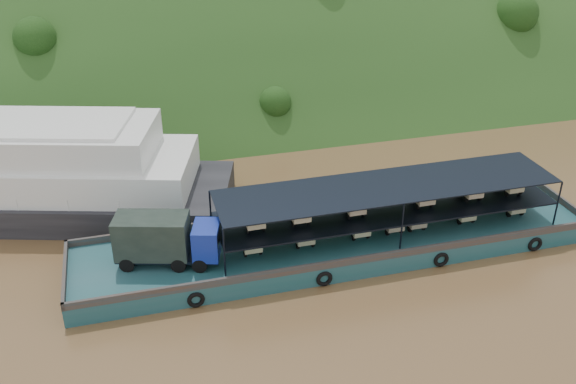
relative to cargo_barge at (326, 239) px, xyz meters
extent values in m
plane|color=brown|center=(0.30, 0.38, -1.11)|extent=(160.00, 160.00, 0.00)
cube|color=#193513|center=(0.30, 36.38, -1.11)|extent=(140.00, 39.60, 39.60)
cube|color=#164B4E|center=(0.74, 0.02, -0.51)|extent=(35.00, 7.00, 1.20)
cube|color=#592D19|center=(0.74, 3.42, 0.34)|extent=(35.00, 0.20, 0.50)
cube|color=#592D19|center=(0.74, -3.38, 0.34)|extent=(35.00, 0.20, 0.50)
cube|color=#592D19|center=(18.14, 0.02, 0.34)|extent=(0.20, 7.00, 0.50)
cube|color=#592D19|center=(-16.66, 0.02, 0.34)|extent=(0.20, 7.00, 0.50)
torus|color=black|center=(-9.26, -3.53, -0.56)|extent=(1.06, 0.26, 1.06)
torus|color=black|center=(-1.26, -3.53, -0.56)|extent=(1.06, 0.26, 1.06)
torus|color=black|center=(6.74, -3.53, -0.56)|extent=(1.06, 0.26, 1.06)
torus|color=black|center=(13.74, -3.53, -0.56)|extent=(1.06, 0.26, 1.06)
cylinder|color=black|center=(-12.97, -0.39, 0.55)|extent=(0.98, 0.57, 0.93)
cylinder|color=black|center=(-12.42, 1.49, 0.55)|extent=(0.98, 0.57, 0.93)
cylinder|color=black|center=(-9.93, -1.28, 0.55)|extent=(0.98, 0.57, 0.93)
cylinder|color=black|center=(-9.38, 0.60, 0.55)|extent=(0.98, 0.57, 0.93)
cylinder|color=black|center=(-8.68, -1.64, 0.55)|extent=(0.98, 0.57, 0.93)
cylinder|color=black|center=(-8.13, 0.23, 0.55)|extent=(0.98, 0.57, 0.93)
cube|color=black|center=(-10.37, -0.13, 0.69)|extent=(6.64, 3.74, 0.19)
cube|color=#162A99|center=(-8.05, -0.81, 1.76)|extent=(2.14, 2.59, 2.05)
cube|color=black|center=(-7.29, -1.03, 2.13)|extent=(0.58, 1.80, 0.84)
cube|color=black|center=(-11.26, 0.13, 2.04)|extent=(4.91, 3.40, 2.60)
cube|color=black|center=(4.24, 0.02, 1.75)|extent=(23.00, 5.00, 0.12)
cube|color=black|center=(4.24, 0.02, 3.39)|extent=(23.00, 5.00, 0.08)
cylinder|color=black|center=(-7.26, -2.48, 1.74)|extent=(0.12, 0.12, 3.30)
cylinder|color=black|center=(-7.26, 2.52, 1.74)|extent=(0.12, 0.12, 3.30)
cylinder|color=black|center=(4.24, -2.48, 1.74)|extent=(0.12, 0.12, 3.30)
cylinder|color=black|center=(4.24, 2.52, 1.74)|extent=(0.12, 0.12, 3.30)
cylinder|color=black|center=(15.74, -2.48, 1.74)|extent=(0.12, 0.12, 3.30)
cylinder|color=black|center=(15.74, 2.52, 1.74)|extent=(0.12, 0.12, 3.30)
cylinder|color=black|center=(-5.17, 1.07, 0.35)|extent=(0.12, 0.52, 0.52)
cylinder|color=black|center=(-5.67, -0.73, 0.35)|extent=(0.14, 0.52, 0.52)
cylinder|color=black|center=(-4.67, -0.73, 0.35)|extent=(0.14, 0.52, 0.52)
cube|color=beige|center=(-5.17, -0.38, 0.69)|extent=(1.15, 1.50, 0.44)
cube|color=#AC0B16|center=(-5.17, 0.77, 0.87)|extent=(0.55, 0.80, 0.80)
cube|color=#AC0B16|center=(-5.17, 0.57, 1.37)|extent=(0.50, 0.10, 0.10)
cylinder|color=black|center=(-1.68, 1.07, 0.35)|extent=(0.12, 0.52, 0.52)
cylinder|color=black|center=(-2.18, -0.73, 0.35)|extent=(0.14, 0.52, 0.52)
cylinder|color=black|center=(-1.18, -0.73, 0.35)|extent=(0.14, 0.52, 0.52)
cube|color=#C9C28E|center=(-1.68, -0.38, 0.69)|extent=(1.15, 1.50, 0.44)
cube|color=red|center=(-1.68, 0.77, 0.87)|extent=(0.55, 0.80, 0.80)
cube|color=red|center=(-1.68, 0.57, 1.37)|extent=(0.50, 0.10, 0.10)
cylinder|color=black|center=(2.17, 1.07, 0.35)|extent=(0.12, 0.52, 0.52)
cylinder|color=black|center=(1.67, -0.73, 0.35)|extent=(0.14, 0.52, 0.52)
cylinder|color=black|center=(2.67, -0.73, 0.35)|extent=(0.14, 0.52, 0.52)
cube|color=beige|center=(2.17, -0.38, 0.69)|extent=(1.15, 1.50, 0.44)
cube|color=red|center=(2.17, 0.77, 0.87)|extent=(0.55, 0.80, 0.80)
cube|color=red|center=(2.17, 0.57, 1.37)|extent=(0.50, 0.10, 0.10)
cylinder|color=black|center=(6.22, 1.07, 0.35)|extent=(0.12, 0.52, 0.52)
cylinder|color=black|center=(5.72, -0.73, 0.35)|extent=(0.14, 0.52, 0.52)
cylinder|color=black|center=(6.72, -0.73, 0.35)|extent=(0.14, 0.52, 0.52)
cube|color=tan|center=(6.22, -0.38, 0.69)|extent=(1.15, 1.50, 0.44)
cube|color=#BC0C0C|center=(6.22, 0.77, 0.87)|extent=(0.55, 0.80, 0.80)
cube|color=#BC0C0C|center=(6.22, 0.57, 1.37)|extent=(0.50, 0.10, 0.10)
cylinder|color=black|center=(9.95, 1.07, 0.35)|extent=(0.12, 0.52, 0.52)
cylinder|color=black|center=(9.45, -0.73, 0.35)|extent=(0.14, 0.52, 0.52)
cylinder|color=black|center=(10.45, -0.73, 0.35)|extent=(0.14, 0.52, 0.52)
cube|color=#C6BF8C|center=(9.95, -0.38, 0.69)|extent=(1.15, 1.50, 0.44)
cube|color=red|center=(9.95, 0.77, 0.87)|extent=(0.55, 0.80, 0.80)
cube|color=red|center=(9.95, 0.57, 1.37)|extent=(0.50, 0.10, 0.10)
cylinder|color=black|center=(13.82, 1.07, 0.35)|extent=(0.12, 0.52, 0.52)
cylinder|color=black|center=(13.32, -0.73, 0.35)|extent=(0.14, 0.52, 0.52)
cylinder|color=black|center=(14.32, -0.73, 0.35)|extent=(0.14, 0.52, 0.52)
cube|color=beige|center=(13.82, -0.38, 0.69)|extent=(1.15, 1.50, 0.44)
cube|color=#AE130B|center=(13.82, 0.77, 0.87)|extent=(0.55, 0.80, 0.80)
cube|color=#AE130B|center=(13.82, 0.57, 1.37)|extent=(0.50, 0.10, 0.10)
cylinder|color=black|center=(4.59, 1.07, 0.35)|extent=(0.12, 0.52, 0.52)
cylinder|color=black|center=(4.09, -0.73, 0.35)|extent=(0.14, 0.52, 0.52)
cylinder|color=black|center=(5.09, -0.73, 0.35)|extent=(0.14, 0.52, 0.52)
cube|color=tan|center=(4.59, -0.38, 0.69)|extent=(1.15, 1.50, 0.44)
cube|color=#BC0C0C|center=(4.59, 0.77, 0.87)|extent=(0.55, 0.80, 0.80)
cube|color=#BC0C0C|center=(4.59, 0.57, 1.37)|extent=(0.50, 0.10, 0.10)
cylinder|color=black|center=(-4.94, 1.07, 2.07)|extent=(0.12, 0.52, 0.52)
cylinder|color=black|center=(-5.44, -0.73, 2.07)|extent=(0.14, 0.52, 0.52)
cylinder|color=black|center=(-4.44, -0.73, 2.07)|extent=(0.14, 0.52, 0.52)
cube|color=beige|center=(-4.94, -0.38, 2.41)|extent=(1.15, 1.50, 0.44)
cube|color=#B01A0B|center=(-4.94, 0.77, 2.59)|extent=(0.55, 0.80, 0.80)
cube|color=#B01A0B|center=(-4.94, 0.57, 3.09)|extent=(0.50, 0.10, 0.10)
cylinder|color=black|center=(-1.97, 1.07, 2.07)|extent=(0.12, 0.52, 0.52)
cylinder|color=black|center=(-2.47, -0.73, 2.07)|extent=(0.14, 0.52, 0.52)
cylinder|color=black|center=(-1.47, -0.73, 2.07)|extent=(0.14, 0.52, 0.52)
cube|color=beige|center=(-1.97, -0.38, 2.41)|extent=(1.15, 1.50, 0.44)
cube|color=navy|center=(-1.97, 0.77, 2.59)|extent=(0.55, 0.80, 0.80)
cube|color=navy|center=(-1.97, 0.57, 3.09)|extent=(0.50, 0.10, 0.10)
cylinder|color=black|center=(1.76, 1.07, 2.07)|extent=(0.12, 0.52, 0.52)
cylinder|color=black|center=(1.26, -0.73, 2.07)|extent=(0.14, 0.52, 0.52)
cylinder|color=black|center=(2.26, -0.73, 2.07)|extent=(0.14, 0.52, 0.52)
cube|color=#CCB490|center=(1.76, -0.38, 2.41)|extent=(1.15, 1.50, 0.44)
cube|color=beige|center=(1.76, 0.77, 2.59)|extent=(0.55, 0.80, 0.80)
cube|color=beige|center=(1.76, 0.57, 3.09)|extent=(0.50, 0.10, 0.10)
cylinder|color=black|center=(6.64, 1.07, 2.07)|extent=(0.12, 0.52, 0.52)
cylinder|color=black|center=(6.14, -0.73, 2.07)|extent=(0.14, 0.52, 0.52)
cylinder|color=black|center=(7.14, -0.73, 2.07)|extent=(0.14, 0.52, 0.52)
cube|color=#CDB791|center=(6.64, -0.38, 2.41)|extent=(1.15, 1.50, 0.44)
cube|color=beige|center=(6.64, 0.77, 2.59)|extent=(0.55, 0.80, 0.80)
cube|color=beige|center=(6.64, 0.57, 3.09)|extent=(0.50, 0.10, 0.10)
cylinder|color=black|center=(10.24, 1.07, 2.07)|extent=(0.12, 0.52, 0.52)
cylinder|color=black|center=(9.74, -0.73, 2.07)|extent=(0.14, 0.52, 0.52)
cylinder|color=black|center=(10.74, -0.73, 2.07)|extent=(0.14, 0.52, 0.52)
cube|color=beige|center=(10.24, -0.38, 2.41)|extent=(1.15, 1.50, 0.44)
cube|color=#AD0B1B|center=(10.24, 0.77, 2.59)|extent=(0.55, 0.80, 0.80)
cube|color=#AD0B1B|center=(10.24, 0.57, 3.09)|extent=(0.50, 0.10, 0.10)
cylinder|color=black|center=(13.37, 1.07, 2.07)|extent=(0.12, 0.52, 0.52)
cylinder|color=black|center=(12.87, -0.73, 2.07)|extent=(0.14, 0.52, 0.52)
cylinder|color=black|center=(13.87, -0.73, 2.07)|extent=(0.14, 0.52, 0.52)
cube|color=beige|center=(13.37, -0.38, 2.41)|extent=(1.15, 1.50, 0.44)
cube|color=tan|center=(13.37, 0.77, 2.59)|extent=(0.55, 0.80, 0.80)
cube|color=tan|center=(13.37, 0.57, 3.09)|extent=(0.50, 0.10, 0.10)
camera|label=1|loc=(-12.10, -34.41, 22.83)|focal=40.00mm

